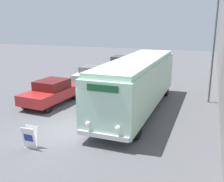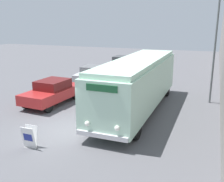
{
  "view_description": "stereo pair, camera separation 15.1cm",
  "coord_description": "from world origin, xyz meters",
  "px_view_note": "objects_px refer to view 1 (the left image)",
  "views": [
    {
      "loc": [
        6.29,
        -10.17,
        5.12
      ],
      "look_at": [
        1.79,
        1.63,
        1.77
      ],
      "focal_mm": 42.0,
      "sensor_mm": 36.0,
      "label": 1
    },
    {
      "loc": [
        6.43,
        -10.11,
        5.12
      ],
      "look_at": [
        1.79,
        1.63,
        1.77
      ],
      "focal_mm": 42.0,
      "sensor_mm": 36.0,
      "label": 2
    }
  ],
  "objects_px": {
    "sign_board": "(30,138)",
    "parked_car_far": "(120,63)",
    "vintage_bus": "(138,82)",
    "streetlamp": "(216,27)",
    "parked_car_mid": "(90,74)",
    "parked_car_near": "(52,92)"
  },
  "relations": [
    {
      "from": "parked_car_near",
      "to": "parked_car_mid",
      "type": "xyz_separation_m",
      "value": [
        -0.31,
        6.36,
        -0.04
      ]
    },
    {
      "from": "sign_board",
      "to": "parked_car_far",
      "type": "bearing_deg",
      "value": 97.75
    },
    {
      "from": "parked_car_mid",
      "to": "parked_car_far",
      "type": "distance_m",
      "value": 6.73
    },
    {
      "from": "vintage_bus",
      "to": "parked_car_mid",
      "type": "height_order",
      "value": "vintage_bus"
    },
    {
      "from": "sign_board",
      "to": "parked_car_far",
      "type": "xyz_separation_m",
      "value": [
        -2.54,
        18.63,
        0.31
      ]
    },
    {
      "from": "vintage_bus",
      "to": "sign_board",
      "type": "relative_size",
      "value": 11.23
    },
    {
      "from": "sign_board",
      "to": "parked_car_mid",
      "type": "xyz_separation_m",
      "value": [
        -2.9,
        11.91,
        0.3
      ]
    },
    {
      "from": "streetlamp",
      "to": "vintage_bus",
      "type": "bearing_deg",
      "value": -140.87
    },
    {
      "from": "vintage_bus",
      "to": "parked_car_near",
      "type": "height_order",
      "value": "vintage_bus"
    },
    {
      "from": "vintage_bus",
      "to": "streetlamp",
      "type": "height_order",
      "value": "streetlamp"
    },
    {
      "from": "vintage_bus",
      "to": "parked_car_far",
      "type": "height_order",
      "value": "vintage_bus"
    },
    {
      "from": "streetlamp",
      "to": "parked_car_mid",
      "type": "relative_size",
      "value": 1.7
    },
    {
      "from": "streetlamp",
      "to": "parked_car_far",
      "type": "xyz_separation_m",
      "value": [
        -9.35,
        9.14,
        -4.03
      ]
    },
    {
      "from": "parked_car_far",
      "to": "parked_car_mid",
      "type": "bearing_deg",
      "value": -93.74
    },
    {
      "from": "streetlamp",
      "to": "parked_car_far",
      "type": "distance_m",
      "value": 13.68
    },
    {
      "from": "parked_car_mid",
      "to": "parked_car_near",
      "type": "bearing_deg",
      "value": -92.62
    },
    {
      "from": "vintage_bus",
      "to": "parked_car_mid",
      "type": "relative_size",
      "value": 2.38
    },
    {
      "from": "streetlamp",
      "to": "parked_car_mid",
      "type": "xyz_separation_m",
      "value": [
        -9.72,
        2.41,
        -4.04
      ]
    },
    {
      "from": "sign_board",
      "to": "streetlamp",
      "type": "relative_size",
      "value": 0.12
    },
    {
      "from": "streetlamp",
      "to": "parked_car_far",
      "type": "height_order",
      "value": "streetlamp"
    },
    {
      "from": "sign_board",
      "to": "vintage_bus",
      "type": "bearing_deg",
      "value": 65.51
    },
    {
      "from": "streetlamp",
      "to": "parked_car_far",
      "type": "bearing_deg",
      "value": 135.67
    }
  ]
}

